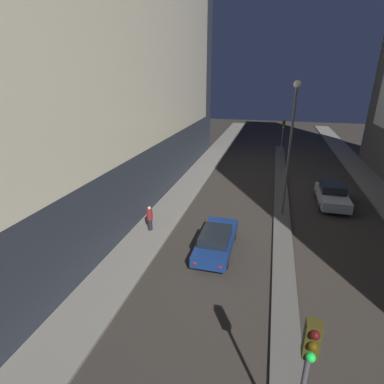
# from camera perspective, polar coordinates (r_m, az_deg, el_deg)

# --- Properties ---
(building_left) EXTENTS (6.01, 36.29, 26.48)m
(building_left) POSITION_cam_1_polar(r_m,az_deg,el_deg) (23.54, -14.95, 30.94)
(building_left) COLOR #2D333D
(building_left) RESTS_ON ground
(median_strip) EXTENTS (1.08, 38.39, 0.14)m
(median_strip) POSITION_cam_1_polar(r_m,az_deg,el_deg) (24.24, 16.65, -1.39)
(median_strip) COLOR #56544F
(median_strip) RESTS_ON ground
(traffic_light_near) EXTENTS (0.32, 0.42, 4.28)m
(traffic_light_near) POSITION_cam_1_polar(r_m,az_deg,el_deg) (7.74, 21.12, -28.30)
(traffic_light_near) COLOR #4C4C51
(traffic_light_near) RESTS_ON median_strip
(traffic_light_mid) EXTENTS (0.32, 0.42, 4.28)m
(traffic_light_mid) POSITION_cam_1_polar(r_m,az_deg,el_deg) (35.89, 16.95, 11.12)
(traffic_light_mid) COLOR #4C4C51
(traffic_light_mid) RESTS_ON median_strip
(street_lamp) EXTENTS (0.45, 0.45, 8.67)m
(street_lamp) POSITION_cam_1_polar(r_m,az_deg,el_deg) (20.16, 18.38, 10.26)
(street_lamp) COLOR #4C4C51
(street_lamp) RESTS_ON median_strip
(car_left_lane) EXTENTS (1.77, 4.73, 1.37)m
(car_left_lane) POSITION_cam_1_polar(r_m,az_deg,el_deg) (16.49, 4.65, -9.12)
(car_left_lane) COLOR navy
(car_left_lane) RESTS_ON ground
(car_right_lane) EXTENTS (1.93, 4.54, 1.59)m
(car_right_lane) POSITION_cam_1_polar(r_m,az_deg,el_deg) (24.53, 25.14, -0.48)
(car_right_lane) COLOR #B2B2B7
(car_right_lane) RESTS_ON ground
(pedestrian_on_left_sidewalk) EXTENTS (0.37, 0.37, 1.58)m
(pedestrian_on_left_sidewalk) POSITION_cam_1_polar(r_m,az_deg,el_deg) (18.49, -8.05, -4.89)
(pedestrian_on_left_sidewalk) COLOR black
(pedestrian_on_left_sidewalk) RESTS_ON sidewalk_left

